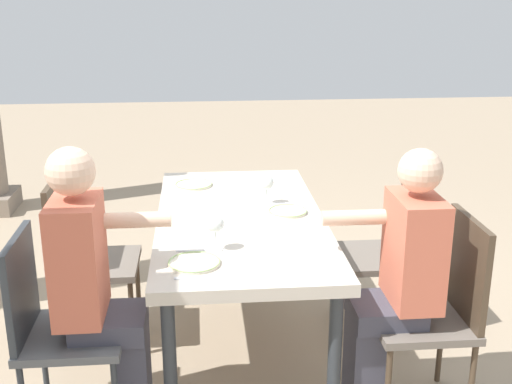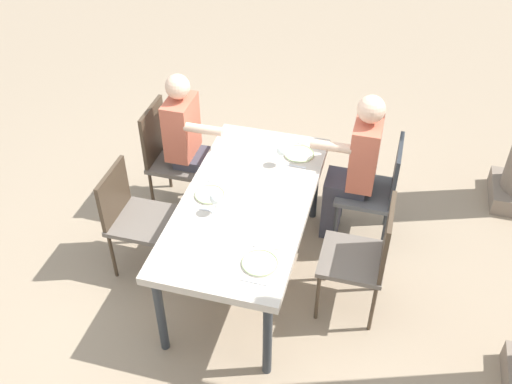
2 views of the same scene
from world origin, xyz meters
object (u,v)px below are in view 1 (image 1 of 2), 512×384
Objects in this scene: chair_west_south at (439,303)px; plate_2 at (194,185)px; dining_table at (240,228)px; plate_0 at (194,263)px; diner_woman_green at (96,284)px; plate_1 at (288,211)px; chair_mid_north at (81,252)px; chair_mid_south at (390,248)px; chair_west_north at (53,321)px; diner_man_white at (397,278)px; wine_glass_1 at (266,183)px; wine_glass_0 at (215,225)px.

plate_2 is at bearing 42.08° from chair_west_south.
plate_0 reaches higher than dining_table.
diner_woman_green is 1.15m from plate_1.
chair_mid_south is at bearing -90.00° from chair_mid_north.
chair_mid_south is (0.75, -1.71, -0.03)m from chair_west_north.
plate_2 is (0.48, 1.10, 0.26)m from chair_mid_south.
dining_table is at bearing 45.10° from diner_man_white.
chair_mid_north is (0.75, 1.72, 0.00)m from chair_west_south.
chair_west_north reaches higher than dining_table.
diner_woman_green is at bearing 116.20° from chair_mid_south.
diner_man_white is (0.00, 0.20, 0.14)m from chair_west_south.
dining_table is 0.31m from wine_glass_1.
chair_west_north is at bearing 94.81° from plate_0.
diner_man_white is (0.00, -1.52, 0.14)m from chair_west_north.
chair_west_north is 0.98× the size of chair_west_south.
chair_mid_north is 4.12× the size of plate_0.
chair_west_south is 4.21× the size of plate_2.
diner_man_white is at bearing 89.13° from chair_west_south.
plate_0 is (-0.61, 0.24, 0.08)m from dining_table.
wine_glass_1 is at bearing -84.57° from chair_mid_north.
chair_mid_south is at bearing -61.51° from wine_glass_0.
diner_woman_green is 0.43m from plate_0.
plate_2 is (1.23, 1.11, 0.22)m from chair_west_south.
wine_glass_0 is 0.64m from plate_1.
wine_glass_1 reaches higher than plate_0.
plate_1 is at bearing -83.42° from dining_table.
plate_2 is (1.23, -0.42, 0.06)m from diner_woman_green.
plate_0 is at bearing 147.58° from wine_glass_0.
plate_0 is at bearing 87.31° from chair_west_south.
chair_west_south reaches higher than chair_mid_south.
diner_man_white is 1.53m from plate_2.
wine_glass_0 is at bearing 154.74° from wine_glass_1.
chair_mid_north reaches higher than plate_1.
dining_table is 7.61× the size of plate_0.
chair_mid_north is 1.72m from chair_mid_south.
wine_glass_0 is at bearing 75.58° from diner_man_white.
dining_table is 0.94m from diner_woman_green.
wine_glass_1 is (0.84, 0.50, 0.20)m from diner_man_white.
plate_0 is (0.05, -0.62, 0.23)m from chair_west_north.
chair_west_north reaches higher than wine_glass_0.
dining_table is 1.10m from chair_west_south.
dining_table is 1.85× the size of chair_mid_north.
wine_glass_1 is at bearing 30.66° from diner_man_white.
chair_mid_south is (0.75, 0.01, -0.03)m from chair_west_south.
plate_2 is (1.23, -0.61, 0.23)m from chair_west_north.
chair_mid_north is at bearing 0.11° from chair_west_north.
chair_mid_south is 1.23m from plate_2.
chair_west_south is at bearing -179.41° from chair_mid_south.
wine_glass_1 is (0.10, -1.02, 0.33)m from chair_mid_north.
chair_west_south is 1.67m from plate_2.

